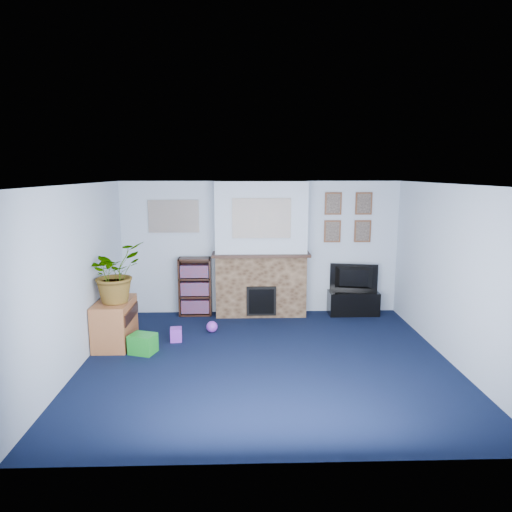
{
  "coord_description": "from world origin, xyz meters",
  "views": [
    {
      "loc": [
        -0.33,
        -5.9,
        2.56
      ],
      "look_at": [
        -0.12,
        0.84,
        1.31
      ],
      "focal_mm": 32.0,
      "sensor_mm": 36.0,
      "label": 1
    }
  ],
  "objects_px": {
    "tv_stand": "(353,302)",
    "television": "(354,278)",
    "bookshelf": "(195,288)",
    "sideboard": "(115,322)"
  },
  "relations": [
    {
      "from": "television",
      "to": "sideboard",
      "type": "relative_size",
      "value": 0.98
    },
    {
      "from": "television",
      "to": "sideboard",
      "type": "xyz_separation_m",
      "value": [
        -3.92,
        -1.37,
        -0.32
      ]
    },
    {
      "from": "tv_stand",
      "to": "television",
      "type": "bearing_deg",
      "value": 90.0
    },
    {
      "from": "bookshelf",
      "to": "sideboard",
      "type": "height_order",
      "value": "bookshelf"
    },
    {
      "from": "bookshelf",
      "to": "television",
      "type": "bearing_deg",
      "value": -1.13
    },
    {
      "from": "tv_stand",
      "to": "bookshelf",
      "type": "distance_m",
      "value": 2.88
    },
    {
      "from": "bookshelf",
      "to": "sideboard",
      "type": "relative_size",
      "value": 1.21
    },
    {
      "from": "television",
      "to": "bookshelf",
      "type": "xyz_separation_m",
      "value": [
        -2.86,
        0.06,
        -0.17
      ]
    },
    {
      "from": "tv_stand",
      "to": "television",
      "type": "height_order",
      "value": "television"
    },
    {
      "from": "television",
      "to": "sideboard",
      "type": "distance_m",
      "value": 4.17
    }
  ]
}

